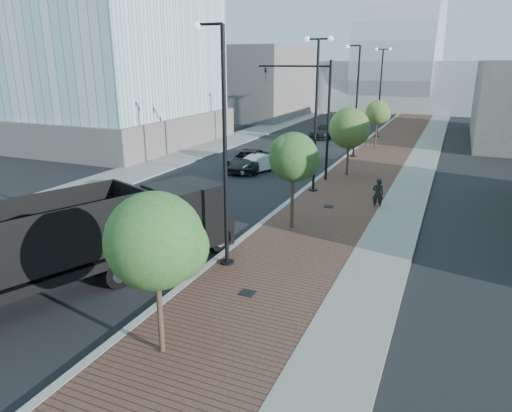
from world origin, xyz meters
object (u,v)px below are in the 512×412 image
at_px(dump_truck, 114,240).
at_px(white_sedan, 256,163).
at_px(pedestrian, 378,194).
at_px(dark_car_mid, 247,160).

bearing_deg(dump_truck, white_sedan, 117.95).
relative_size(dump_truck, pedestrian, 7.81).
distance_m(dump_truck, dark_car_mid, 18.75).
height_order(dump_truck, dark_car_mid, dump_truck).
xyz_separation_m(white_sedan, dark_car_mid, (-0.90, 0.42, 0.09)).
bearing_deg(dark_car_mid, dump_truck, -90.02).
distance_m(white_sedan, dark_car_mid, 1.00).
xyz_separation_m(dump_truck, white_sedan, (-1.95, 18.10, -0.79)).
height_order(white_sedan, pedestrian, pedestrian).
bearing_deg(dump_truck, pedestrian, 79.95).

